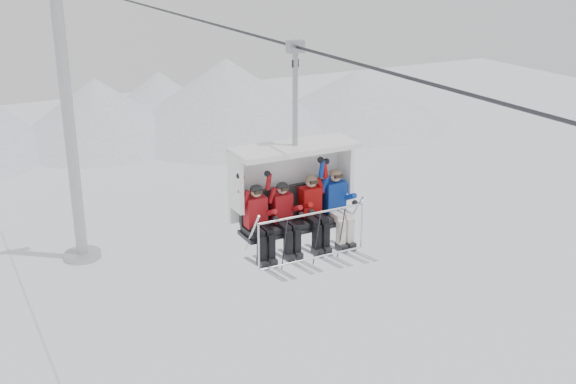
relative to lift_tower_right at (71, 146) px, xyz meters
name	(u,v)px	position (x,y,z in m)	size (l,w,h in m)	color
lift_tower_right	(71,146)	(0.00, 0.00, 0.00)	(2.00, 1.80, 13.48)	#A7A9AE
haul_cable	(288,45)	(0.00, -22.00, 7.52)	(0.06, 0.06, 50.00)	#2B2B30
chairlift_carrier	(292,183)	(0.00, -22.16, 4.90)	(2.41, 1.17, 3.98)	black
skier_far_left	(258,220)	(-0.86, -22.47, 4.41)	(0.39, 1.69, 1.57)	#AD1419
skier_center_left	(285,216)	(-0.32, -22.47, 4.40)	(0.38, 1.69, 1.52)	#A61016
skier_center_right	(313,209)	(0.30, -22.47, 4.42)	(0.40, 1.69, 1.58)	#B00C0B
skier_far_right	(337,204)	(0.84, -22.46, 4.43)	(0.41, 1.69, 1.64)	#0F36A0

